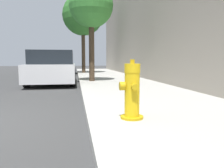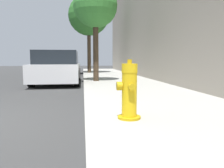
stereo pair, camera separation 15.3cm
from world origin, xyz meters
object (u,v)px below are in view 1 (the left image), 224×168
at_px(fire_hydrant, 132,92).
at_px(street_tree_far, 83,15).
at_px(parked_car_near, 53,68).
at_px(parked_car_mid, 61,66).
at_px(street_tree_near, 91,6).

xyz_separation_m(fire_hydrant, street_tree_far, (-0.22, 12.78, 3.64)).
bearing_deg(parked_car_near, parked_car_mid, 90.38).
height_order(street_tree_near, street_tree_far, street_tree_far).
relative_size(parked_car_near, street_tree_near, 1.04).
height_order(parked_car_mid, street_tree_near, street_tree_near).
bearing_deg(parked_car_mid, parked_car_near, -89.62).
bearing_deg(parked_car_mid, street_tree_near, -75.65).
distance_m(parked_car_mid, street_tree_far, 3.87).
xyz_separation_m(parked_car_near, parked_car_mid, (-0.04, 6.16, -0.03)).
bearing_deg(street_tree_near, parked_car_mid, 104.35).
bearing_deg(fire_hydrant, parked_car_mid, 98.04).
distance_m(parked_car_near, parked_car_mid, 6.16).
bearing_deg(street_tree_far, parked_car_near, -103.93).
relative_size(parked_car_near, parked_car_mid, 0.94).
bearing_deg(street_tree_far, street_tree_near, -89.15).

